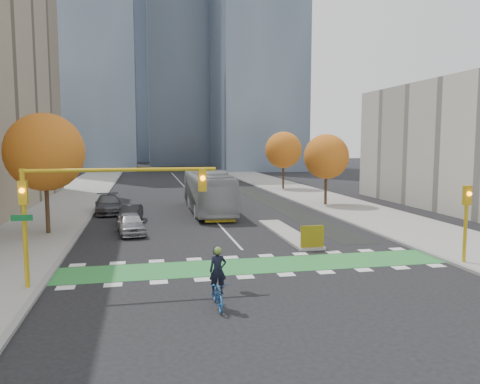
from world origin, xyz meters
name	(u,v)px	position (x,y,z in m)	size (l,w,h in m)	color
ground	(264,274)	(0.00, 0.00, 0.00)	(300.00, 300.00, 0.00)	black
sidewalk_west	(48,216)	(-13.50, 20.00, 0.07)	(7.00, 120.00, 0.15)	gray
sidewalk_east	(348,207)	(13.50, 20.00, 0.07)	(7.00, 120.00, 0.15)	gray
curb_west	(92,215)	(-10.00, 20.00, 0.07)	(0.30, 120.00, 0.16)	gray
curb_east	(313,208)	(10.00, 20.00, 0.07)	(0.30, 120.00, 0.16)	gray
bike_crossing	(257,265)	(0.00, 1.50, 0.01)	(20.00, 3.00, 0.01)	#2A8237
centre_line	(187,190)	(0.00, 40.00, 0.01)	(0.15, 70.00, 0.01)	silver
bike_lane_paint	(261,197)	(7.50, 30.00, 0.01)	(2.50, 50.00, 0.01)	black
median_island	(287,233)	(4.00, 9.00, 0.08)	(1.60, 10.00, 0.16)	gray
hazard_board	(312,237)	(4.00, 4.20, 0.80)	(1.40, 0.12, 1.30)	yellow
tower_nw	(83,11)	(-18.00, 90.00, 35.00)	(22.00, 22.00, 70.00)	#47566B
tower_ne	(256,37)	(20.00, 85.00, 30.00)	(18.00, 24.00, 60.00)	#47566B
tower_far	(146,39)	(-4.00, 140.00, 40.00)	(26.00, 26.00, 80.00)	#47566B
tree_west	(45,152)	(-12.00, 12.00, 5.62)	(5.20, 5.20, 8.22)	#332114
tree_east_near	(326,157)	(12.00, 22.00, 4.86)	(4.40, 4.40, 7.08)	#332114
tree_east_far	(283,150)	(12.50, 38.00, 5.24)	(4.80, 4.80, 7.65)	#332114
traffic_signal_west	(88,195)	(-7.93, -0.51, 4.03)	(8.53, 0.56, 5.20)	#BF9914
traffic_signal_east	(466,212)	(10.50, -0.51, 2.73)	(0.35, 0.43, 4.10)	#BF9914
cyclist	(218,287)	(-2.88, -4.13, 0.79)	(0.73, 2.05, 2.36)	#1E4E8A
bus	(208,191)	(0.07, 20.38, 1.89)	(3.18, 13.59, 3.78)	#969B9D
parked_car_a	(131,224)	(-6.50, 11.19, 0.74)	(1.74, 4.32, 1.47)	#A7A7AD
parked_car_b	(131,214)	(-6.64, 16.19, 0.67)	(1.43, 4.09, 1.35)	black
parked_car_c	(108,204)	(-8.70, 21.25, 0.81)	(2.27, 5.57, 1.62)	#4C4B50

